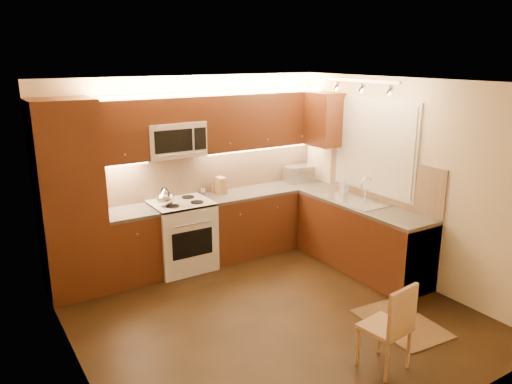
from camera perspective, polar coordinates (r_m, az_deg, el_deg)
floor at (r=5.63m, az=1.73°, el=-13.87°), size 4.00×4.00×0.01m
ceiling at (r=4.92m, az=1.97°, el=12.44°), size 4.00×4.00×0.01m
wall_back at (r=6.83m, az=-7.55°, el=2.57°), size 4.00×0.01×2.50m
wall_front at (r=3.76m, az=19.32°, el=-9.16°), size 4.00×0.01×2.50m
wall_left at (r=4.40m, az=-20.43°, el=-5.58°), size 0.01×4.00×2.50m
wall_right at (r=6.43m, az=16.81°, el=1.23°), size 0.01×4.00×2.50m
pantry at (r=6.09m, az=-20.53°, el=-0.86°), size 0.70×0.60×2.30m
base_cab_back_left at (r=6.47m, az=-14.20°, el=-6.14°), size 0.62×0.60×0.86m
counter_back_left at (r=6.32m, az=-14.46°, el=-2.34°), size 0.62×0.60×0.04m
base_cab_back_right at (r=7.28m, az=1.13°, el=-3.18°), size 1.92×0.60×0.86m
counter_back_right at (r=7.15m, az=1.15°, el=0.23°), size 1.92×0.60×0.04m
base_cab_right at (r=6.72m, az=12.01°, el=-5.16°), size 0.60×2.00×0.86m
counter_right at (r=6.58m, az=12.23°, el=-1.49°), size 0.60×2.00×0.04m
dishwasher at (r=6.28m, az=16.45°, el=-6.98°), size 0.58×0.60×0.84m
backsplash_back at (r=6.98m, az=-4.89°, el=2.51°), size 3.30×0.02×0.60m
backsplash_right at (r=6.70m, az=14.17°, el=1.53°), size 0.02×2.00×0.60m
upper_cab_back_left at (r=6.21m, az=-15.44°, el=6.74°), size 0.62×0.35×0.75m
upper_cab_back_right at (r=7.06m, az=0.63°, el=8.28°), size 1.92×0.35×0.75m
upper_cab_bridge at (r=6.42m, az=-9.62°, el=9.32°), size 0.76×0.35×0.31m
upper_cab_right_corner at (r=7.18m, az=7.83°, el=8.26°), size 0.35×0.50×0.75m
stove at (r=6.65m, az=-8.49°, el=-4.92°), size 0.76×0.65×0.92m
microwave at (r=6.45m, az=-9.42°, el=6.00°), size 0.76×0.38×0.44m
window_frame at (r=6.71m, az=13.45°, el=5.10°), size 0.03×1.44×1.24m
window_blinds at (r=6.70m, az=13.33°, el=5.09°), size 0.02×1.36×1.16m
sink at (r=6.66m, az=11.38°, el=-0.39°), size 0.52×0.86×0.15m
faucet at (r=6.76m, az=12.53°, el=0.44°), size 0.20×0.04×0.30m
track_light_bar at (r=6.21m, az=12.05°, el=12.38°), size 0.04×1.20×0.03m
kettle at (r=6.33m, az=-10.36°, el=-0.52°), size 0.26×0.26×0.25m
toaster_oven at (r=7.55m, az=4.86°, el=2.12°), size 0.45×0.36×0.25m
knife_block at (r=6.89m, az=-4.03°, el=0.77°), size 0.11×0.17×0.23m
spice_jar_a at (r=6.91m, az=-6.20°, el=0.14°), size 0.06×0.06×0.09m
spice_jar_b at (r=6.93m, az=-3.46°, el=0.30°), size 0.06×0.06×0.10m
spice_jar_c at (r=6.85m, az=-5.96°, el=0.05°), size 0.05×0.05×0.10m
spice_jar_d at (r=6.97m, az=-4.99°, el=0.35°), size 0.05×0.05×0.10m
soap_bottle at (r=7.00m, az=10.05°, el=0.70°), size 0.10×0.10×0.21m
rug at (r=5.67m, az=16.30°, el=-14.27°), size 0.70×0.99×0.01m
dining_chair at (r=4.75m, az=14.55°, el=-14.55°), size 0.42×0.42×0.85m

